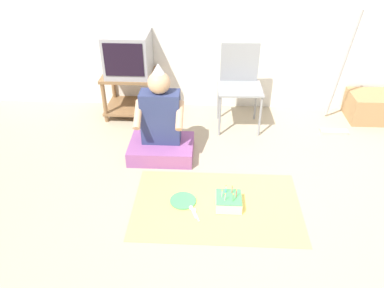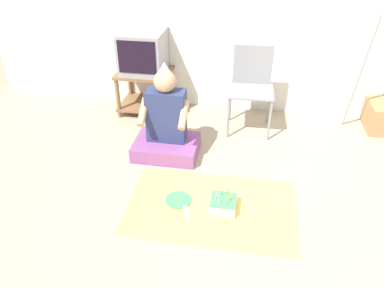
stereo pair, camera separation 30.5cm
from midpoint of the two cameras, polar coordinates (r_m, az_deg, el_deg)
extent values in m
plane|color=tan|center=(2.88, 13.59, -12.48)|extent=(16.00, 16.00, 0.00)
cube|color=olive|center=(4.16, -5.12, 10.77)|extent=(0.58, 0.48, 0.03)
cube|color=olive|center=(4.31, -4.88, 6.13)|extent=(0.58, 0.48, 0.02)
cylinder|color=olive|center=(4.14, -9.15, 6.98)|extent=(0.04, 0.04, 0.48)
cylinder|color=olive|center=(4.01, -2.11, 6.53)|extent=(0.04, 0.04, 0.48)
cylinder|color=olive|center=(4.50, -7.55, 9.24)|extent=(0.04, 0.04, 0.48)
cylinder|color=olive|center=(4.38, -1.02, 8.88)|extent=(0.04, 0.04, 0.48)
cube|color=#99999E|center=(4.09, -5.27, 13.82)|extent=(0.45, 0.46, 0.43)
cube|color=black|center=(3.87, -6.15, 12.92)|extent=(0.39, 0.01, 0.33)
cube|color=gray|center=(3.82, 11.27, 7.82)|extent=(0.46, 0.41, 0.02)
cube|color=gray|center=(3.91, 11.52, 11.68)|extent=(0.39, 0.03, 0.41)
cylinder|color=gray|center=(3.74, 7.91, 3.90)|extent=(0.02, 0.02, 0.44)
cylinder|color=gray|center=(3.77, 14.06, 3.41)|extent=(0.02, 0.02, 0.44)
cylinder|color=gray|center=(4.06, 8.02, 6.27)|extent=(0.02, 0.02, 0.44)
cylinder|color=gray|center=(4.09, 13.71, 5.81)|extent=(0.02, 0.02, 0.44)
cube|color=#B2ADA3|center=(4.10, 24.67, 0.40)|extent=(0.28, 0.09, 0.03)
cylinder|color=#B7B7BC|center=(4.00, 26.20, 9.33)|extent=(0.03, 0.38, 1.22)
cube|color=#8C4C8C|center=(3.53, -1.45, -0.55)|extent=(0.59, 0.44, 0.14)
cube|color=navy|center=(3.40, -1.38, 4.29)|extent=(0.35, 0.19, 0.49)
sphere|color=tan|center=(3.26, -1.46, 9.47)|extent=(0.20, 0.20, 0.20)
cone|color=silver|center=(3.21, -1.49, 11.59)|extent=(0.11, 0.11, 0.09)
cylinder|color=tan|center=(3.31, -4.87, 4.85)|extent=(0.06, 0.26, 0.21)
cylinder|color=tan|center=(3.24, 1.40, 4.36)|extent=(0.06, 0.26, 0.21)
cube|color=#EAD666|center=(2.98, 5.94, -9.58)|extent=(1.31, 0.84, 0.01)
cube|color=#F4E0C6|center=(2.94, 7.76, -9.22)|extent=(0.20, 0.20, 0.08)
cube|color=#4CB266|center=(2.91, 7.83, -8.54)|extent=(0.20, 0.20, 0.01)
cylinder|color=#EA4C4C|center=(2.90, 8.97, -8.17)|extent=(0.01, 0.01, 0.07)
sphere|color=#FFCC4C|center=(2.87, 9.04, -7.55)|extent=(0.01, 0.01, 0.01)
cylinder|color=#EA4C4C|center=(2.93, 8.42, -7.51)|extent=(0.01, 0.01, 0.07)
sphere|color=#FFCC4C|center=(2.91, 8.48, -6.90)|extent=(0.01, 0.01, 0.01)
cylinder|color=#4C7FE5|center=(2.93, 7.48, -7.41)|extent=(0.01, 0.01, 0.07)
sphere|color=#FFCC4C|center=(2.91, 7.54, -6.80)|extent=(0.01, 0.01, 0.01)
cylinder|color=#E58CCC|center=(2.89, 6.78, -8.06)|extent=(0.01, 0.01, 0.07)
sphere|color=#FFCC4C|center=(2.86, 6.83, -7.44)|extent=(0.01, 0.01, 0.01)
cylinder|color=#E58CCC|center=(2.86, 7.18, -8.60)|extent=(0.01, 0.01, 0.07)
sphere|color=#FFCC4C|center=(2.83, 7.24, -7.98)|extent=(0.01, 0.01, 0.01)
cylinder|color=#66C666|center=(2.86, 8.40, -8.74)|extent=(0.01, 0.01, 0.07)
sphere|color=#FFCC4C|center=(2.83, 8.47, -8.12)|extent=(0.01, 0.01, 0.01)
cylinder|color=#4CB266|center=(3.02, 0.87, -8.59)|extent=(0.21, 0.21, 0.01)
ellipsoid|color=white|center=(2.95, 1.93, -9.71)|extent=(0.04, 0.05, 0.01)
cube|color=white|center=(2.90, 2.23, -10.66)|extent=(0.05, 0.10, 0.01)
ellipsoid|color=white|center=(2.93, 2.35, -10.15)|extent=(0.04, 0.05, 0.01)
cube|color=white|center=(2.88, 2.66, -11.12)|extent=(0.05, 0.10, 0.01)
camera|label=1|loc=(0.15, -87.14, 1.82)|focal=35.00mm
camera|label=2|loc=(0.15, 92.86, -1.82)|focal=35.00mm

